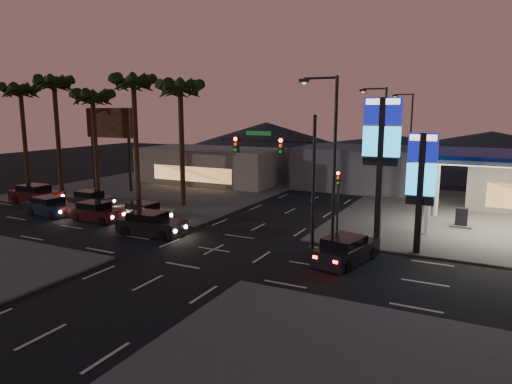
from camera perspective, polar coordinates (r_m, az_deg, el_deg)
The scene contains 28 objects.
ground at distance 27.69m, azimuth -5.29°, elevation -7.18°, with size 140.00×140.00×0.00m, color black.
corner_lot_ne at distance 39.30m, azimuth 28.86°, elevation -3.14°, with size 24.00×24.00×0.12m, color #47443F.
corner_lot_nw at distance 49.44m, azimuth -11.27°, elevation 0.42°, with size 24.00×24.00×0.12m, color #47443F.
pylon_sign_tall at distance 28.50m, azimuth 15.40°, elevation 6.10°, with size 2.20×0.35×9.00m.
pylon_sign_short at distance 27.30m, azimuth 19.96°, elevation 2.02°, with size 1.60×0.35×7.00m.
traffic_signal_mast at distance 26.64m, azimuth 3.70°, elevation 3.66°, with size 6.10×0.39×8.00m.
pedestal_signal at distance 31.05m, azimuth 10.22°, elevation 0.15°, with size 0.32×0.39×4.30m.
streetlight_near at distance 24.63m, azimuth 9.34°, elevation 4.17°, with size 2.14×0.25×10.00m.
streetlight_mid at distance 37.20m, azimuth 15.38°, elevation 5.91°, with size 2.14×0.25×10.00m.
streetlight_far at distance 50.98m, azimuth 18.53°, elevation 6.79°, with size 2.14×0.25×10.00m.
palm_a at distance 39.38m, azimuth -9.44°, elevation 11.75°, with size 4.41×4.41×10.86m.
palm_b at distance 42.52m, azimuth -15.04°, elevation 12.14°, with size 4.41×4.41×11.46m.
palm_c at distance 45.95m, azimuth -19.73°, elevation 10.36°, with size 4.41×4.41×10.26m.
palm_d at distance 49.70m, azimuth -23.90°, elevation 11.50°, with size 4.41×4.41×11.66m.
palm_e at distance 53.61m, azimuth -27.33°, elevation 10.50°, with size 4.41×4.41×11.06m.
billboard at distance 49.51m, azimuth -17.83°, elevation 7.46°, with size 6.00×0.30×8.50m.
building_far_west at distance 52.89m, azimuth -5.64°, elevation 3.32°, with size 16.00×8.00×4.00m, color #726B5B.
building_far_mid at distance 50.24m, azimuth 12.56°, elevation 3.00°, with size 12.00×9.00×4.40m, color #4C4C51.
hill_left at distance 91.34m, azimuth 1.27°, elevation 6.83°, with size 40.00×40.00×6.00m, color black.
hill_right at distance 82.60m, azimuth 27.32°, elevation 5.02°, with size 50.00×50.00×5.00m, color black.
hill_center at distance 83.82m, azimuth 16.97°, elevation 5.42°, with size 60.00×60.00×4.00m, color black.
car_lane_a_front at distance 31.44m, azimuth -13.03°, elevation -3.96°, with size 4.78×2.19×1.53m.
car_lane_a_mid at distance 36.65m, azimuth -19.33°, elevation -2.37°, with size 4.36×1.88×1.41m.
car_lane_a_rear at distance 39.99m, azimuth -24.34°, elevation -1.67°, with size 4.57×2.30×1.44m.
car_lane_b_front at distance 35.53m, azimuth -13.72°, elevation -2.48°, with size 4.35×2.09×1.38m.
car_lane_b_mid at distance 42.20m, azimuth -19.90°, elevation -0.85°, with size 4.21×1.82×1.36m.
car_lane_b_rear at distance 45.81m, azimuth -25.79°, elevation -0.28°, with size 5.09×2.35×1.62m.
suv_station at distance 25.62m, azimuth 11.17°, elevation -7.15°, with size 2.85×4.74×1.49m.
Camera 1 is at (14.07, -22.40, 8.21)m, focal length 32.00 mm.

